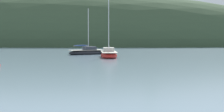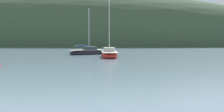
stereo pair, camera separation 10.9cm
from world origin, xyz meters
name	(u,v)px [view 1 (the left image)]	position (x,y,z in m)	size (l,w,h in m)	color
far_shoreline_hill	(37,45)	(-25.03, 83.92, 0.06)	(150.00, 36.00, 32.04)	#384C33
sailboat_teal_outer	(109,54)	(-1.34, 35.60, 0.38)	(2.83, 6.28, 8.98)	red
sailboat_white_near	(87,52)	(-4.99, 41.52, 0.35)	(5.77, 4.39, 6.95)	#232328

